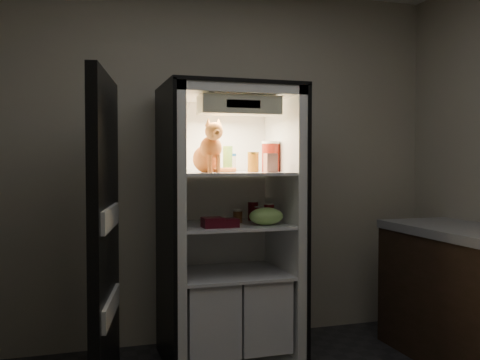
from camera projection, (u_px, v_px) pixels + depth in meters
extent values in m
plane|color=#A49B89|center=(213.00, 163.00, 4.07)|extent=(3.60, 0.00, 3.60)
cube|color=white|center=(217.00, 220.00, 3.96)|extent=(0.85, 0.06, 1.85)
cube|color=white|center=(172.00, 227.00, 3.54)|extent=(0.06, 0.70, 1.85)
cube|color=white|center=(283.00, 223.00, 3.77)|extent=(0.06, 0.70, 1.85)
cube|color=white|center=(229.00, 94.00, 3.62)|extent=(0.85, 0.70, 0.06)
cube|color=white|center=(229.00, 354.00, 3.69)|extent=(0.85, 0.70, 0.06)
cube|color=black|center=(166.00, 228.00, 3.53)|extent=(0.02, 0.72, 1.87)
cube|color=black|center=(288.00, 223.00, 3.79)|extent=(0.02, 0.72, 1.87)
cube|color=black|center=(229.00, 88.00, 3.62)|extent=(0.90, 0.72, 0.02)
cube|color=white|center=(230.00, 174.00, 3.61)|extent=(0.73, 0.62, 0.02)
cube|color=white|center=(230.00, 225.00, 3.63)|extent=(0.73, 0.62, 0.02)
cube|color=white|center=(205.00, 312.00, 3.60)|extent=(0.34, 0.58, 0.48)
cube|color=white|center=(255.00, 307.00, 3.70)|extent=(0.34, 0.58, 0.48)
cube|color=white|center=(230.00, 273.00, 3.64)|extent=(0.73, 0.62, 0.02)
cube|color=#F6F2C9|center=(239.00, 105.00, 3.40)|extent=(0.52, 0.18, 0.12)
cube|color=black|center=(243.00, 104.00, 3.32)|extent=(0.22, 0.01, 0.05)
cube|color=black|center=(105.00, 239.00, 3.02)|extent=(0.22, 0.87, 1.85)
cube|color=white|center=(108.00, 307.00, 2.98)|extent=(0.18, 0.64, 0.12)
cube|color=white|center=(107.00, 218.00, 2.97)|extent=(0.18, 0.64, 0.12)
ellipsoid|color=#D1551A|center=(206.00, 159.00, 3.58)|extent=(0.20, 0.24, 0.19)
ellipsoid|color=#D1551A|center=(211.00, 148.00, 3.49)|extent=(0.16, 0.15, 0.16)
sphere|color=orange|center=(214.00, 131.00, 3.44)|extent=(0.13, 0.13, 0.12)
sphere|color=orange|center=(217.00, 133.00, 3.39)|extent=(0.05, 0.05, 0.05)
cone|color=orange|center=(208.00, 122.00, 3.43)|extent=(0.05, 0.05, 0.05)
cone|color=orange|center=(219.00, 123.00, 3.46)|extent=(0.05, 0.05, 0.05)
cylinder|color=#D1551A|center=(210.00, 164.00, 3.43)|extent=(0.03, 0.03, 0.12)
cylinder|color=#D1551A|center=(218.00, 164.00, 3.45)|extent=(0.03, 0.03, 0.12)
cylinder|color=#D1551A|center=(224.00, 170.00, 3.54)|extent=(0.20, 0.14, 0.03)
cylinder|color=green|center=(228.00, 160.00, 3.70)|extent=(0.07, 0.07, 0.16)
cylinder|color=green|center=(228.00, 147.00, 3.69)|extent=(0.07, 0.07, 0.01)
cylinder|color=white|center=(230.00, 164.00, 3.73)|extent=(0.09, 0.09, 0.11)
cylinder|color=#185AAC|center=(230.00, 155.00, 3.73)|extent=(0.09, 0.09, 0.02)
cylinder|color=maroon|center=(253.00, 163.00, 3.63)|extent=(0.08, 0.08, 0.12)
cylinder|color=gold|center=(253.00, 153.00, 3.63)|extent=(0.08, 0.08, 0.01)
cylinder|color=maroon|center=(271.00, 158.00, 3.73)|extent=(0.12, 0.12, 0.20)
cylinder|color=white|center=(271.00, 143.00, 3.73)|extent=(0.13, 0.13, 0.02)
cube|color=silver|center=(271.00, 163.00, 3.52)|extent=(0.07, 0.07, 0.13)
cylinder|color=black|center=(253.00, 211.00, 3.83)|extent=(0.07, 0.07, 0.13)
cylinder|color=#B2B2B2|center=(253.00, 202.00, 3.82)|extent=(0.07, 0.07, 0.00)
cylinder|color=black|center=(269.00, 214.00, 3.68)|extent=(0.07, 0.07, 0.13)
cylinder|color=#B2B2B2|center=(269.00, 204.00, 3.68)|extent=(0.07, 0.07, 0.00)
cylinder|color=black|center=(259.00, 215.00, 3.65)|extent=(0.06, 0.06, 0.11)
cylinder|color=#B2B2B2|center=(259.00, 207.00, 3.65)|extent=(0.06, 0.06, 0.00)
cylinder|color=#533217|center=(238.00, 217.00, 3.68)|extent=(0.06, 0.06, 0.08)
cylinder|color=#B2B2B2|center=(238.00, 210.00, 3.67)|extent=(0.07, 0.07, 0.01)
ellipsoid|color=#9BCF60|center=(266.00, 216.00, 3.55)|extent=(0.23, 0.17, 0.12)
cube|color=#4B0C12|center=(213.00, 222.00, 3.41)|extent=(0.13, 0.13, 0.07)
cube|color=#4B0C12|center=(229.00, 223.00, 3.43)|extent=(0.11, 0.11, 0.06)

